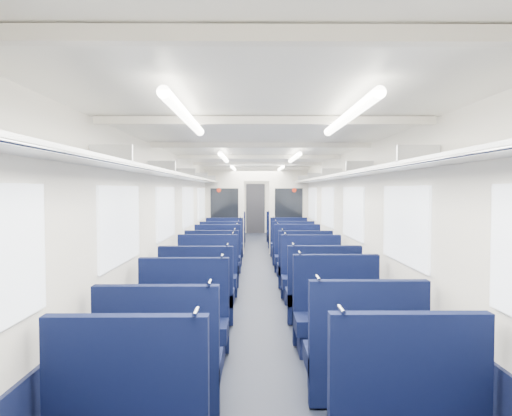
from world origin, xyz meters
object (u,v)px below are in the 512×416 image
(bulkhead, at_px, (257,209))
(seat_17, at_px, (293,251))
(seat_12, at_px, (213,269))
(seat_20, at_px, (229,237))
(seat_15, at_px, (298,259))
(seat_23, at_px, (281,233))
(end_door, at_px, (255,208))
(seat_9, at_px, (323,298))
(seat_6, at_px, (182,328))
(seat_22, at_px, (231,234))
(seat_18, at_px, (224,246))
(seat_7, at_px, (338,321))
(seat_8, at_px, (197,299))
(seat_11, at_px, (312,281))
(seat_4, at_px, (160,371))
(seat_5, at_px, (364,362))
(seat_10, at_px, (207,280))
(seat_21, at_px, (284,237))
(seat_19, at_px, (289,245))
(seat_13, at_px, (304,269))
(seat_16, at_px, (221,252))
(seat_14, at_px, (217,260))

(bulkhead, xyz_separation_m, seat_17, (0.83, -1.91, -0.90))
(seat_12, distance_m, seat_20, 5.65)
(seat_15, bearing_deg, seat_23, 90.00)
(seat_20, xyz_separation_m, seat_23, (1.66, 1.16, 0.00))
(end_door, distance_m, seat_9, 12.62)
(seat_6, bearing_deg, seat_9, 38.17)
(bulkhead, relative_size, seat_22, 2.61)
(bulkhead, distance_m, seat_15, 3.31)
(seat_18, bearing_deg, seat_7, -76.02)
(seat_8, distance_m, seat_12, 2.25)
(seat_11, distance_m, seat_15, 2.26)
(seat_4, height_order, seat_7, same)
(seat_12, height_order, seat_20, same)
(seat_17, relative_size, seat_18, 1.00)
(seat_5, distance_m, seat_10, 3.85)
(seat_6, bearing_deg, seat_4, -90.00)
(seat_22, bearing_deg, seat_18, -90.00)
(end_door, relative_size, seat_21, 1.87)
(seat_7, bearing_deg, seat_19, 90.00)
(seat_8, height_order, seat_13, same)
(seat_7, distance_m, seat_13, 3.23)
(seat_10, distance_m, seat_16, 3.25)
(seat_16, distance_m, seat_21, 3.67)
(seat_16, relative_size, seat_23, 1.00)
(seat_6, height_order, seat_17, same)
(seat_10, height_order, seat_11, same)
(seat_11, bearing_deg, seat_23, 90.00)
(seat_6, relative_size, seat_11, 1.00)
(seat_4, distance_m, seat_11, 3.95)
(seat_11, bearing_deg, seat_12, 147.43)
(seat_11, bearing_deg, bulkhead, 98.84)
(seat_4, height_order, seat_11, same)
(seat_6, bearing_deg, seat_18, 90.00)
(seat_4, bearing_deg, seat_15, 74.16)
(seat_9, bearing_deg, seat_15, 90.00)
(seat_14, height_order, seat_21, same)
(seat_4, xyz_separation_m, seat_7, (1.66, 1.36, 0.00))
(seat_6, height_order, seat_9, same)
(seat_13, height_order, seat_18, same)
(seat_17, height_order, seat_22, same)
(seat_5, bearing_deg, seat_11, 90.00)
(seat_10, distance_m, seat_19, 4.78)
(seat_13, bearing_deg, seat_19, 90.00)
(seat_23, bearing_deg, seat_21, -90.00)
(seat_12, bearing_deg, seat_16, 90.00)
(seat_11, relative_size, seat_12, 1.00)
(seat_18, distance_m, seat_23, 3.81)
(seat_5, height_order, seat_15, same)
(seat_14, bearing_deg, seat_20, 90.00)
(seat_7, bearing_deg, seat_20, 100.52)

